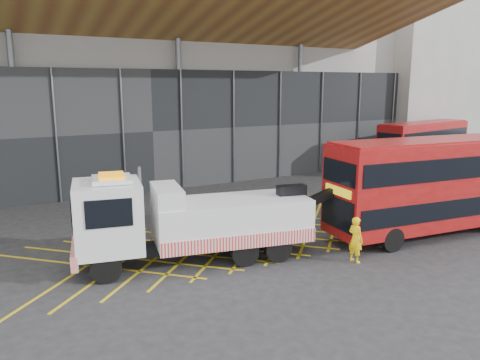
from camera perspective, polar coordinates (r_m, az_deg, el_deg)
ground_plane at (r=21.11m, az=-5.12°, el=-7.92°), size 120.00×120.00×0.00m
road_markings at (r=21.78m, az=-1.26°, el=-7.24°), size 19.96×7.16×0.01m
construction_building at (r=37.97m, az=-14.62°, el=14.15°), size 55.00×23.97×18.00m
east_building at (r=52.81m, az=20.62°, el=14.08°), size 15.00×12.00×20.00m
recovery_truck at (r=18.69m, az=-6.45°, el=-4.84°), size 11.05×4.52×3.84m
bus_towed at (r=23.84m, az=23.09°, el=-0.21°), size 11.48×3.95×4.58m
bus_second at (r=41.37m, az=21.45°, el=4.12°), size 10.14×3.83×4.03m
worker at (r=19.44m, az=13.91°, el=-7.04°), size 0.52×0.73×1.88m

